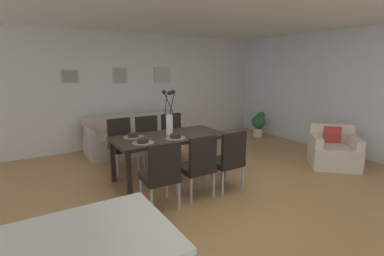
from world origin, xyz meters
name	(u,v)px	position (x,y,z in m)	size (l,w,h in m)	color
ground_plane	(206,192)	(0.00, 0.00, 0.00)	(9.00, 9.00, 0.00)	#A87A47
back_wall_panel	(129,90)	(0.00, 3.25, 1.30)	(9.00, 0.10, 2.60)	silver
side_window_wall	(335,92)	(3.65, 0.40, 1.30)	(0.10, 6.30, 2.60)	white
ceiling_panel	(192,8)	(0.00, 0.40, 2.64)	(9.00, 7.20, 0.08)	white
dining_table	(170,140)	(-0.22, 0.75, 0.66)	(1.80, 0.89, 0.74)	black
dining_chair_near_left	(162,172)	(-0.78, -0.13, 0.51)	(0.45, 0.45, 0.92)	black
dining_chair_near_right	(122,142)	(-0.74, 1.62, 0.51)	(0.47, 0.47, 0.92)	black
dining_chair_far_left	(198,163)	(-0.20, -0.09, 0.51)	(0.44, 0.44, 0.92)	black
dining_chair_far_right	(149,139)	(-0.23, 1.57, 0.51)	(0.47, 0.47, 0.92)	black
dining_chair_mid_left	(228,158)	(0.32, -0.12, 0.51)	(0.45, 0.45, 0.92)	black
dining_chair_mid_right	(174,135)	(0.31, 1.59, 0.51)	(0.45, 0.45, 0.92)	black
centerpiece_vase	(169,118)	(-0.22, 0.75, 1.02)	(0.21, 0.23, 0.73)	white
placemat_near_left	(143,143)	(-0.76, 0.55, 0.74)	(0.32, 0.32, 0.01)	#7F705B
bowl_near_left	(143,140)	(-0.76, 0.55, 0.78)	(0.17, 0.17, 0.07)	#2D2826
placemat_near_right	(133,137)	(-0.76, 0.95, 0.74)	(0.32, 0.32, 0.01)	#7F705B
bowl_near_right	(133,135)	(-0.76, 0.95, 0.78)	(0.17, 0.17, 0.07)	#2D2826
placemat_far_left	(175,138)	(-0.22, 0.55, 0.74)	(0.32, 0.32, 0.01)	#7F705B
bowl_far_left	(175,136)	(-0.22, 0.55, 0.78)	(0.17, 0.17, 0.07)	#2D2826
sofa	(135,138)	(-0.14, 2.62, 0.28)	(2.07, 0.84, 0.80)	#B2A899
armchair	(333,150)	(2.72, -0.27, 0.29)	(1.13, 1.13, 0.75)	beige
framed_picture_left	(70,76)	(-1.27, 3.18, 1.64)	(0.34, 0.03, 0.29)	#B2ADA3
framed_picture_center	(120,76)	(-0.22, 3.18, 1.64)	(0.33, 0.03, 0.36)	#B2ADA3
framed_picture_right	(162,75)	(0.84, 3.18, 1.64)	(0.43, 0.03, 0.37)	#B2ADA3
potted_plant	(259,123)	(3.16, 2.13, 0.37)	(0.36, 0.36, 0.67)	silver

